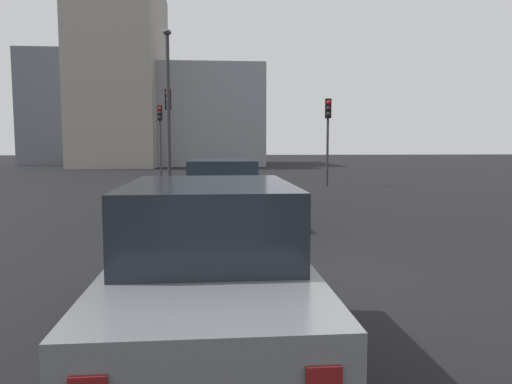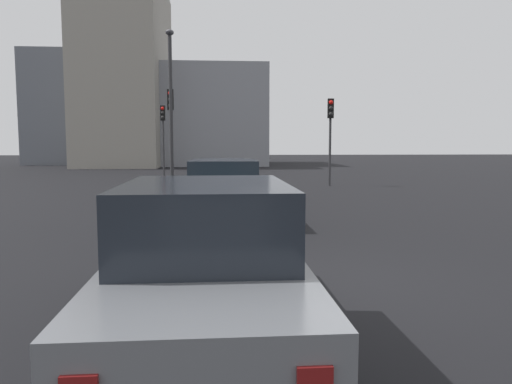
% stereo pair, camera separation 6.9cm
% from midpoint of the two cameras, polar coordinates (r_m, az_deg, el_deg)
% --- Properties ---
extents(ground_plane, '(160.00, 160.00, 0.20)m').
position_cam_midpoint_polar(ground_plane, '(7.17, 8.65, -11.46)').
color(ground_plane, black).
extents(car_black_right_lead, '(4.16, 2.03, 1.47)m').
position_cam_midpoint_polar(car_black_right_lead, '(17.44, -4.29, 1.41)').
color(car_black_right_lead, black).
rests_on(car_black_right_lead, ground_plane).
extents(car_teal_right_second, '(4.28, 2.05, 1.61)m').
position_cam_midpoint_polar(car_teal_right_second, '(11.91, -4.09, -0.29)').
color(car_teal_right_second, '#19606B').
rests_on(car_teal_right_second, ground_plane).
extents(car_grey_right_third, '(4.78, 1.99, 1.63)m').
position_cam_midpoint_polar(car_grey_right_third, '(4.99, -5.78, -8.58)').
color(car_grey_right_third, slate).
rests_on(car_grey_right_third, ground_plane).
extents(traffic_light_near_left, '(0.32, 0.29, 4.39)m').
position_cam_midpoint_polar(traffic_light_near_left, '(22.28, -10.27, 8.51)').
color(traffic_light_near_left, '#2D2D30').
rests_on(traffic_light_near_left, ground_plane).
extents(traffic_light_near_right, '(0.32, 0.30, 4.08)m').
position_cam_midpoint_polar(traffic_light_near_right, '(23.35, 8.30, 7.90)').
color(traffic_light_near_right, '#2D2D30').
rests_on(traffic_light_near_right, ground_plane).
extents(traffic_light_far_left, '(0.32, 0.28, 4.29)m').
position_cam_midpoint_polar(traffic_light_far_left, '(30.41, -11.17, 7.58)').
color(traffic_light_far_left, '#2D2D30').
rests_on(traffic_light_far_left, ground_plane).
extents(street_lamp_kerbside, '(0.56, 0.36, 6.92)m').
position_cam_midpoint_polar(street_lamp_kerbside, '(22.16, -10.28, 11.01)').
color(street_lamp_kerbside, '#2D2D30').
rests_on(street_lamp_kerbside, ground_plane).
extents(building_facade_left, '(12.11, 9.43, 8.93)m').
position_cam_midpoint_polar(building_facade_left, '(48.14, -5.24, 8.58)').
color(building_facade_left, gray).
rests_on(building_facade_left, ground_plane).
extents(building_facade_center, '(14.60, 6.88, 16.60)m').
position_cam_midpoint_polar(building_facade_center, '(47.59, -15.24, 13.07)').
color(building_facade_center, gray).
rests_on(building_facade_center, ground_plane).
extents(building_facade_right, '(12.84, 7.58, 10.67)m').
position_cam_midpoint_polar(building_facade_right, '(54.65, -20.23, 8.82)').
color(building_facade_right, slate).
rests_on(building_facade_right, ground_plane).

